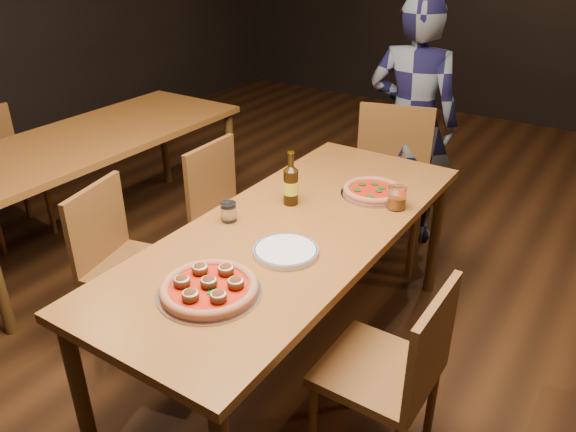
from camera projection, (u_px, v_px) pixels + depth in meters
The scene contains 15 objects.
ground at pixel (294, 359), 2.78m from camera, with size 9.00×9.00×0.00m, color black.
table_main at pixel (294, 240), 2.47m from camera, with size 0.80×2.00×0.75m.
table_left at pixel (92, 146), 3.51m from camera, with size 0.80×2.00×0.75m.
chair_main_nw at pixel (136, 267), 2.72m from camera, with size 0.41×0.41×0.87m, color brown, non-canonical shape.
chair_main_sw at pixel (240, 218), 3.16m from camera, with size 0.41×0.41×0.89m, color brown, non-canonical shape.
chair_main_e at pixel (377, 369), 2.10m from camera, with size 0.40×0.40×0.87m, color brown, non-canonical shape.
chair_end at pixel (387, 187), 3.42m from camera, with size 0.46×0.46×0.98m, color brown, non-canonical shape.
chair_nbr_left at pixel (3, 175), 3.69m from camera, with size 0.42×0.42×0.89m, color brown, non-canonical shape.
pizza_meatball at pixel (209, 288), 1.98m from camera, with size 0.37×0.37×0.07m.
pizza_margherita at pixel (373, 191), 2.71m from camera, with size 0.31×0.31×0.04m.
plate_stack at pixel (286, 251), 2.22m from camera, with size 0.26×0.26×0.02m, color white.
beer_bottle at pixel (291, 186), 2.59m from camera, with size 0.07×0.07×0.25m.
water_glass at pixel (229, 212), 2.46m from camera, with size 0.07×0.07×0.09m, color white.
amber_glass at pixel (397, 198), 2.56m from camera, with size 0.08×0.08×0.11m, color #B05213.
diner at pixel (412, 123), 3.55m from camera, with size 0.58×0.38×1.59m, color black.
Camera 1 is at (1.15, -1.80, 1.91)m, focal length 35.00 mm.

